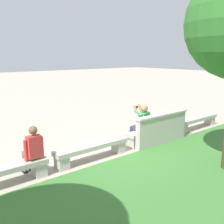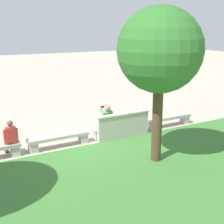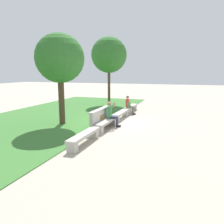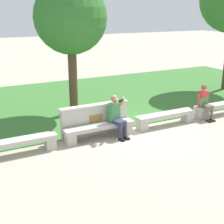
% 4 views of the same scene
% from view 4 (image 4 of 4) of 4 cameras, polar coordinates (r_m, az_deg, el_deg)
% --- Properties ---
extents(ground_plane, '(80.00, 80.00, 0.00)m').
position_cam_4_polar(ground_plane, '(10.25, 4.07, -3.58)').
color(ground_plane, '#B2A593').
extents(grass_strip, '(21.77, 8.00, 0.03)m').
position_cam_4_polar(grass_strip, '(13.97, -5.29, 2.39)').
color(grass_strip, '#3D7533').
rests_on(grass_strip, ground).
extents(bench_main, '(2.25, 0.40, 0.45)m').
position_cam_4_polar(bench_main, '(8.90, -17.15, -5.70)').
color(bench_main, '#B7B2A8').
rests_on(bench_main, ground).
extents(bench_near, '(2.25, 0.40, 0.45)m').
position_cam_4_polar(bench_near, '(9.58, -2.32, -3.15)').
color(bench_near, '#B7B2A8').
rests_on(bench_near, ground).
extents(bench_mid, '(2.25, 0.40, 0.45)m').
position_cam_4_polar(bench_mid, '(10.81, 9.79, -0.90)').
color(bench_mid, '#B7B2A8').
rests_on(bench_mid, ground).
extents(bench_far, '(2.25, 0.40, 0.45)m').
position_cam_4_polar(bench_far, '(12.43, 19.09, 0.87)').
color(bench_far, '#B7B2A8').
rests_on(bench_far, ground).
extents(backrest_wall_with_plaque, '(2.26, 0.24, 1.01)m').
position_cam_4_polar(backrest_wall_with_plaque, '(9.80, -3.18, -1.38)').
color(backrest_wall_with_plaque, '#B7B2A8').
rests_on(backrest_wall_with_plaque, ground).
extents(person_photographer, '(0.52, 0.77, 1.32)m').
position_cam_4_polar(person_photographer, '(9.60, 0.81, -0.37)').
color(person_photographer, black).
rests_on(person_photographer, ground).
extents(person_distant, '(0.48, 0.68, 1.26)m').
position_cam_4_polar(person_distant, '(11.70, 16.63, 1.94)').
color(person_distant, black).
rests_on(person_distant, ground).
extents(backpack, '(0.28, 0.24, 0.43)m').
position_cam_4_polar(backpack, '(11.69, 16.31, 1.72)').
color(backpack, '#4C7F47').
rests_on(backpack, bench_far).
extents(tree_left_background, '(2.58, 2.58, 4.84)m').
position_cam_4_polar(tree_left_background, '(11.47, -7.59, 16.61)').
color(tree_left_background, '#4C3826').
rests_on(tree_left_background, ground).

